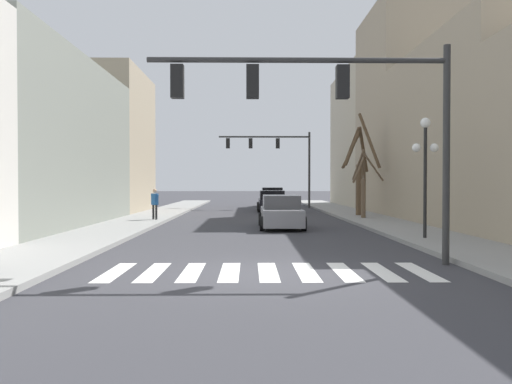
# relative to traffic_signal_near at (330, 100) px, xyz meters

# --- Properties ---
(ground_plane) EXTENTS (240.00, 240.00, 0.00)m
(ground_plane) POSITION_rel_traffic_signal_near_xyz_m (-1.62, -1.20, -4.21)
(ground_plane) COLOR #38383D
(building_row_left) EXTENTS (6.00, 33.83, 9.80)m
(building_row_left) POSITION_rel_traffic_signal_near_xyz_m (-12.43, 10.57, -0.02)
(building_row_left) COLOR beige
(building_row_left) RESTS_ON ground_plane
(building_row_right) EXTENTS (6.00, 45.06, 13.89)m
(building_row_right) POSITION_rel_traffic_signal_near_xyz_m (9.19, 18.06, 1.20)
(building_row_right) COLOR tan
(building_row_right) RESTS_ON ground_plane
(crosswalk_stripes) EXTENTS (7.65, 2.60, 0.01)m
(crosswalk_stripes) POSITION_rel_traffic_signal_near_xyz_m (-1.62, -0.97, -4.21)
(crosswalk_stripes) COLOR white
(crosswalk_stripes) RESTS_ON ground_plane
(traffic_signal_near) EXTENTS (7.72, 0.28, 5.62)m
(traffic_signal_near) POSITION_rel_traffic_signal_near_xyz_m (0.00, 0.00, 0.00)
(traffic_signal_near) COLOR #2D2D2D
(traffic_signal_near) RESTS_ON ground_plane
(traffic_signal_far) EXTENTS (7.67, 0.28, 6.38)m
(traffic_signal_far) POSITION_rel_traffic_signal_near_xyz_m (0.15, 29.05, 0.56)
(traffic_signal_far) COLOR #2D2D2D
(traffic_signal_far) RESTS_ON ground_plane
(street_lamp_right_corner) EXTENTS (0.95, 0.36, 4.27)m
(street_lamp_right_corner) POSITION_rel_traffic_signal_near_xyz_m (4.19, 4.93, -1.04)
(street_lamp_right_corner) COLOR black
(street_lamp_right_corner) RESTS_ON sidewalk_right
(car_parked_left_far) EXTENTS (2.04, 4.48, 1.54)m
(car_parked_left_far) POSITION_rel_traffic_signal_near_xyz_m (-0.58, 10.47, -3.49)
(car_parked_left_far) COLOR gray
(car_parked_left_far) RESTS_ON ground_plane
(car_parked_left_near) EXTENTS (2.17, 4.34, 1.55)m
(car_parked_left_near) POSITION_rel_traffic_signal_near_xyz_m (-0.38, 24.25, -3.48)
(car_parked_left_near) COLOR black
(car_parked_left_near) RESTS_ON ground_plane
(car_parked_left_mid) EXTENTS (2.17, 4.51, 1.70)m
(car_parked_left_mid) POSITION_rel_traffic_signal_near_xyz_m (-0.02, 31.79, -3.42)
(car_parked_left_mid) COLOR black
(car_parked_left_mid) RESTS_ON ground_plane
(pedestrian_on_left_sidewalk) EXTENTS (0.55, 0.57, 1.64)m
(pedestrian_on_left_sidewalk) POSITION_rel_traffic_signal_near_xyz_m (-7.13, 14.08, -3.09)
(pedestrian_on_left_sidewalk) COLOR black
(pedestrian_on_left_sidewalk) RESTS_ON sidewalk_left
(street_tree_left_far) EXTENTS (1.90, 1.36, 3.86)m
(street_tree_left_far) POSITION_rel_traffic_signal_near_xyz_m (4.39, 15.43, -2.14)
(street_tree_left_far) COLOR brown
(street_tree_left_far) RESTS_ON sidewalk_right
(street_tree_left_near) EXTENTS (2.11, 2.39, 6.20)m
(street_tree_left_near) POSITION_rel_traffic_signal_near_xyz_m (4.66, 17.61, -1.22)
(street_tree_left_near) COLOR brown
(street_tree_left_near) RESTS_ON sidewalk_right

